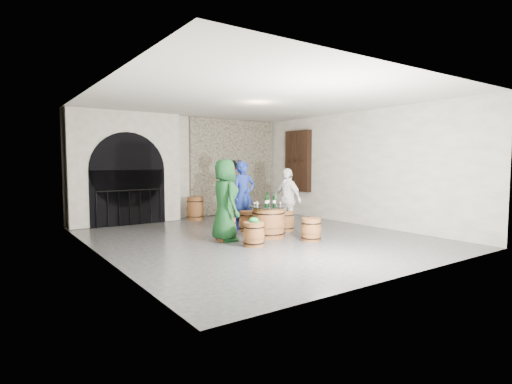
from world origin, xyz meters
TOP-DOWN VIEW (x-y plane):
  - ground at (0.00, 0.00)m, footprint 8.00×8.00m
  - wall_back at (0.00, 4.00)m, footprint 8.00×0.00m
  - wall_front at (0.00, -4.00)m, footprint 8.00×0.00m
  - wall_left at (-3.50, 0.00)m, footprint 0.00×8.00m
  - wall_right at (3.50, 0.00)m, footprint 0.00×8.00m
  - ceiling at (0.00, 0.00)m, footprint 8.00×8.00m
  - stone_facing_panel at (1.80, 3.94)m, footprint 3.20×0.12m
  - arched_opening at (-1.90, 3.74)m, footprint 3.10×0.60m
  - shuttered_window at (3.38, 2.40)m, footprint 0.23×1.10m
  - barrel_table at (0.22, -0.22)m, footprint 0.96×0.96m
  - barrel_stool_left at (-0.80, 0.00)m, footprint 0.46×0.46m
  - barrel_stool_far at (0.33, 0.82)m, footprint 0.46×0.46m
  - barrel_stool_right at (1.13, 0.28)m, footprint 0.46×0.46m
  - barrel_stool_near_right at (0.75, -1.11)m, footprint 0.46×0.46m
  - barrel_stool_near_left at (-0.63, -0.83)m, footprint 0.46×0.46m
  - green_cap at (-0.62, -0.83)m, footprint 0.24×0.20m
  - person_green at (-0.83, 0.01)m, footprint 0.68×0.96m
  - person_blue at (0.36, 1.06)m, footprint 0.68×0.47m
  - person_white at (1.24, 0.34)m, footprint 0.46×0.97m
  - wine_bottle_left at (0.15, -0.23)m, footprint 0.08×0.08m
  - wine_bottle_center at (0.34, -0.28)m, footprint 0.08×0.08m
  - wine_bottle_right at (0.25, -0.15)m, footprint 0.08×0.08m
  - tasting_glass_a at (-0.11, -0.22)m, footprint 0.05×0.05m
  - tasting_glass_b at (0.45, -0.16)m, footprint 0.05×0.05m
  - tasting_glass_c at (0.04, -0.00)m, footprint 0.05×0.05m
  - tasting_glass_d at (0.39, -0.01)m, footprint 0.05×0.05m
  - tasting_glass_e at (0.42, -0.41)m, footprint 0.05×0.05m
  - tasting_glass_f at (-0.10, -0.11)m, footprint 0.05×0.05m
  - side_barrel at (0.08, 3.36)m, footprint 0.53×0.53m
  - corking_press at (1.73, 3.61)m, footprint 0.75×0.44m
  - control_box at (2.05, 3.86)m, footprint 0.18×0.10m

SIDE VIEW (x-z plane):
  - ground at x=0.00m, z-range 0.00..0.00m
  - barrel_stool_left at x=-0.80m, z-range 0.00..0.51m
  - barrel_stool_far at x=0.33m, z-range 0.00..0.51m
  - barrel_stool_right at x=1.13m, z-range 0.00..0.51m
  - barrel_stool_near_right at x=0.75m, z-range 0.00..0.51m
  - barrel_stool_near_left at x=-0.63m, z-range 0.00..0.51m
  - side_barrel at x=0.08m, z-range 0.00..0.70m
  - barrel_table at x=0.22m, z-range 0.00..0.74m
  - green_cap at x=-0.62m, z-range 0.50..0.61m
  - tasting_glass_a at x=-0.11m, z-range 0.74..0.84m
  - tasting_glass_b at x=0.45m, z-range 0.74..0.84m
  - tasting_glass_c at x=0.04m, z-range 0.74..0.84m
  - tasting_glass_d at x=0.39m, z-range 0.74..0.84m
  - tasting_glass_e at x=0.42m, z-range 0.74..0.84m
  - tasting_glass_f at x=-0.10m, z-range 0.74..0.84m
  - person_white at x=1.24m, z-range 0.00..1.61m
  - wine_bottle_left at x=0.15m, z-range 0.71..1.04m
  - wine_bottle_center at x=0.34m, z-range 0.71..1.04m
  - wine_bottle_right at x=0.25m, z-range 0.71..1.04m
  - person_blue at x=0.36m, z-range 0.00..1.80m
  - person_green at x=-0.83m, z-range 0.00..1.84m
  - corking_press at x=1.73m, z-range 0.15..1.97m
  - control_box at x=2.05m, z-range 1.24..1.46m
  - arched_opening at x=-1.90m, z-range -0.01..3.18m
  - wall_back at x=0.00m, z-range -2.40..5.60m
  - wall_front at x=0.00m, z-range -2.40..5.60m
  - wall_left at x=-3.50m, z-range -2.40..5.60m
  - wall_right at x=3.50m, z-range -2.40..5.60m
  - stone_facing_panel at x=1.80m, z-range 0.01..3.19m
  - shuttered_window at x=3.38m, z-range 0.80..2.80m
  - ceiling at x=0.00m, z-range 3.20..3.20m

